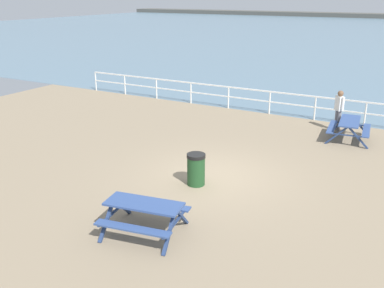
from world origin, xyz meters
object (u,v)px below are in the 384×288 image
(picnic_table_near_right, at_px, (144,210))
(litter_bin, at_px, (196,169))
(picnic_table_mid_centre, at_px, (349,125))
(visitor, at_px, (339,108))

(picnic_table_near_right, relative_size, litter_bin, 2.14)
(picnic_table_mid_centre, height_order, litter_bin, litter_bin)
(picnic_table_mid_centre, bearing_deg, picnic_table_near_right, 156.81)
(visitor, height_order, litter_bin, visitor)
(picnic_table_near_right, height_order, picnic_table_mid_centre, same)
(picnic_table_mid_centre, height_order, visitor, visitor)
(picnic_table_near_right, xyz_separation_m, picnic_table_mid_centre, (2.83, 9.41, 0.00))
(picnic_table_near_right, distance_m, litter_bin, 2.99)
(picnic_table_mid_centre, distance_m, litter_bin, 7.14)
(picnic_table_mid_centre, relative_size, visitor, 1.18)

